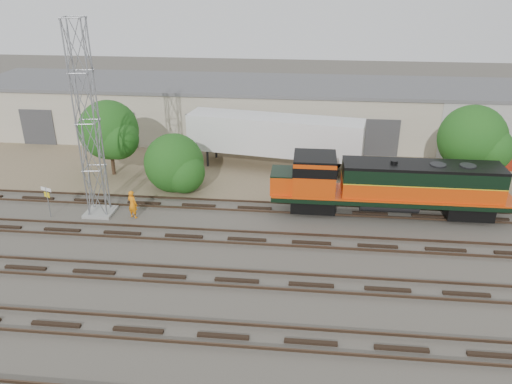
# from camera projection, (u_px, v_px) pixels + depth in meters

# --- Properties ---
(ground) EXTENTS (140.00, 140.00, 0.00)m
(ground) POSITION_uv_depth(u_px,v_px,m) (244.00, 253.00, 29.66)
(ground) COLOR #47423A
(ground) RESTS_ON ground
(dirt_strip) EXTENTS (80.00, 16.00, 0.02)m
(dirt_strip) POSITION_uv_depth(u_px,v_px,m) (266.00, 163.00, 43.27)
(dirt_strip) COLOR #726047
(dirt_strip) RESTS_ON ground
(tracks) EXTENTS (80.00, 20.40, 0.28)m
(tracks) POSITION_uv_depth(u_px,v_px,m) (237.00, 280.00, 26.90)
(tracks) COLOR black
(tracks) RESTS_ON ground
(warehouse) EXTENTS (58.40, 10.40, 5.30)m
(warehouse) POSITION_uv_depth(u_px,v_px,m) (273.00, 110.00, 49.42)
(warehouse) COLOR #BAB19B
(warehouse) RESTS_ON ground
(locomotive) EXTENTS (16.04, 2.81, 3.85)m
(locomotive) POSITION_uv_depth(u_px,v_px,m) (387.00, 185.00, 33.34)
(locomotive) COLOR black
(locomotive) RESTS_ON tracks
(signal_tower) EXTENTS (1.90, 1.90, 12.86)m
(signal_tower) POSITION_uv_depth(u_px,v_px,m) (88.00, 126.00, 31.89)
(signal_tower) COLOR gray
(signal_tower) RESTS_ON ground
(sign_post) EXTENTS (0.86, 0.35, 2.20)m
(sign_post) POSITION_uv_depth(u_px,v_px,m) (47.00, 196.00, 33.34)
(sign_post) COLOR gray
(sign_post) RESTS_ON ground
(worker) EXTENTS (0.84, 0.71, 1.97)m
(worker) POSITION_uv_depth(u_px,v_px,m) (132.00, 204.00, 33.49)
(worker) COLOR orange
(worker) RESTS_ON ground
(semi_trailer) EXTENTS (14.72, 5.13, 4.45)m
(semi_trailer) POSITION_uv_depth(u_px,v_px,m) (279.00, 137.00, 41.11)
(semi_trailer) COLOR silver
(semi_trailer) RESTS_ON ground
(dumpster_blue) EXTENTS (1.90, 1.82, 1.50)m
(dumpster_blue) POSITION_uv_depth(u_px,v_px,m) (470.00, 151.00, 43.97)
(dumpster_blue) COLOR navy
(dumpster_blue) RESTS_ON ground
(dumpster_red) EXTENTS (1.71, 1.63, 1.40)m
(dumpster_red) POSITION_uv_depth(u_px,v_px,m) (503.00, 160.00, 42.03)
(dumpster_red) COLOR maroon
(dumpster_red) RESTS_ON ground
(tree_west) EXTENTS (4.94, 4.70, 6.15)m
(tree_west) POSITION_uv_depth(u_px,v_px,m) (111.00, 132.00, 39.31)
(tree_west) COLOR #382619
(tree_west) RESTS_ON ground
(tree_mid) EXTENTS (4.74, 4.51, 4.51)m
(tree_mid) POSITION_uv_depth(u_px,v_px,m) (177.00, 165.00, 37.65)
(tree_mid) COLOR #382619
(tree_mid) RESTS_ON ground
(tree_east) EXTENTS (5.14, 4.90, 6.61)m
(tree_east) POSITION_uv_depth(u_px,v_px,m) (476.00, 141.00, 36.11)
(tree_east) COLOR #382619
(tree_east) RESTS_ON ground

